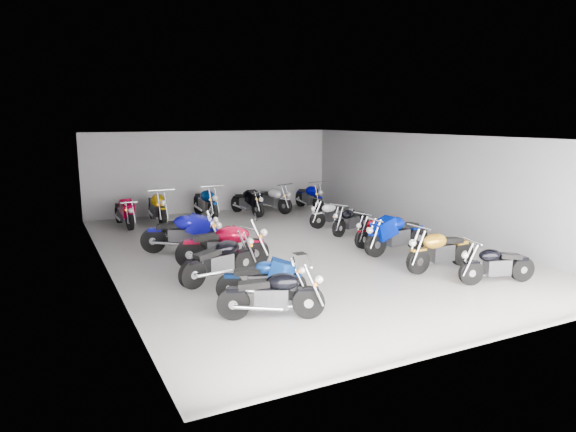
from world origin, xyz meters
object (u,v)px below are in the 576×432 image
at_px(drain_grate, 300,253).
at_px(motorcycle_right_d, 378,231).
at_px(motorcycle_right_a, 496,264).
at_px(motorcycle_left_d, 224,245).
at_px(motorcycle_right_f, 333,214).
at_px(motorcycle_right_e, 351,220).
at_px(motorcycle_back_b, 157,207).
at_px(motorcycle_left_b, 263,279).
at_px(motorcycle_right_b, 440,250).
at_px(motorcycle_back_a, 124,212).
at_px(motorcycle_left_a, 272,294).
at_px(motorcycle_left_e, 183,233).
at_px(motorcycle_left_f, 188,228).
at_px(motorcycle_back_c, 206,202).
at_px(motorcycle_left_c, 220,260).
at_px(motorcycle_right_c, 396,234).
at_px(motorcycle_back_d, 247,202).
at_px(motorcycle_back_e, 272,199).
at_px(motorcycle_back_f, 309,197).

distance_m(drain_grate, motorcycle_right_d, 2.53).
bearing_deg(motorcycle_right_a, motorcycle_left_d, 66.65).
bearing_deg(drain_grate, motorcycle_right_f, 45.02).
height_order(motorcycle_right_e, motorcycle_back_b, motorcycle_back_b).
bearing_deg(motorcycle_left_b, motorcycle_right_b, 113.78).
distance_m(motorcycle_left_d, motorcycle_back_a, 6.37).
distance_m(motorcycle_left_a, motorcycle_right_e, 7.56).
distance_m(motorcycle_left_e, motorcycle_left_f, 1.04).
distance_m(motorcycle_back_a, motorcycle_back_c, 3.09).
relative_size(motorcycle_left_c, motorcycle_right_f, 1.08).
distance_m(drain_grate, motorcycle_right_a, 5.11).
bearing_deg(motorcycle_left_c, motorcycle_right_c, 74.30).
bearing_deg(motorcycle_back_c, motorcycle_left_d, 73.80).
xyz_separation_m(motorcycle_right_b, motorcycle_right_e, (0.25, 4.39, -0.06)).
relative_size(motorcycle_right_f, motorcycle_back_d, 0.90).
height_order(motorcycle_back_e, motorcycle_back_f, motorcycle_back_f).
height_order(motorcycle_left_a, motorcycle_right_d, motorcycle_left_a).
height_order(motorcycle_right_a, motorcycle_back_e, motorcycle_back_e).
relative_size(motorcycle_left_b, motorcycle_right_c, 0.78).
bearing_deg(motorcycle_back_f, motorcycle_left_f, 31.32).
height_order(motorcycle_right_e, motorcycle_back_f, motorcycle_back_f).
bearing_deg(motorcycle_back_c, motorcycle_right_b, 105.82).
height_order(motorcycle_left_c, motorcycle_right_f, motorcycle_left_c).
bearing_deg(drain_grate, motorcycle_right_a, -56.73).
relative_size(motorcycle_left_b, motorcycle_right_a, 0.96).
bearing_deg(motorcycle_left_e, motorcycle_back_d, 164.64).
relative_size(motorcycle_left_d, motorcycle_left_e, 1.04).
bearing_deg(motorcycle_right_e, motorcycle_left_c, 96.33).
relative_size(motorcycle_left_a, motorcycle_back_d, 0.90).
relative_size(motorcycle_left_d, motorcycle_back_b, 0.95).
bearing_deg(motorcycle_back_f, motorcycle_left_e, 35.82).
xyz_separation_m(motorcycle_right_b, motorcycle_back_b, (-4.98, 8.91, 0.06)).
distance_m(drain_grate, motorcycle_left_c, 3.12).
relative_size(motorcycle_left_d, motorcycle_left_f, 1.22).
bearing_deg(motorcycle_right_b, motorcycle_right_a, -166.17).
xyz_separation_m(motorcycle_left_b, motorcycle_back_e, (4.38, 9.18, 0.07)).
distance_m(drain_grate, motorcycle_left_d, 2.40).
distance_m(drain_grate, motorcycle_back_f, 7.08).
height_order(motorcycle_left_f, motorcycle_right_e, motorcycle_left_f).
relative_size(motorcycle_left_a, motorcycle_back_a, 0.90).
bearing_deg(motorcycle_right_f, motorcycle_right_b, 173.72).
bearing_deg(motorcycle_back_e, motorcycle_right_f, 80.03).
bearing_deg(motorcycle_left_f, motorcycle_left_a, 19.72).
bearing_deg(motorcycle_right_d, motorcycle_right_a, 172.10).
bearing_deg(motorcycle_right_d, motorcycle_left_f, 49.28).
relative_size(motorcycle_right_e, motorcycle_back_f, 0.80).
bearing_deg(motorcycle_right_b, motorcycle_back_d, 6.62).
xyz_separation_m(motorcycle_right_c, motorcycle_right_e, (0.21, 2.62, -0.09)).
relative_size(motorcycle_left_e, motorcycle_back_d, 1.02).
bearing_deg(motorcycle_left_a, motorcycle_left_d, -161.31).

